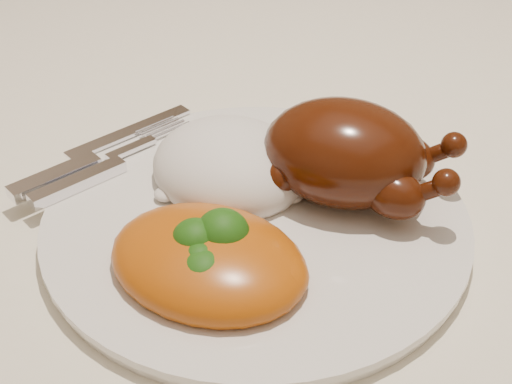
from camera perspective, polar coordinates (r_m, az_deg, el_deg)
The scene contains 7 objects.
dining_table at distance 0.70m, azimuth 8.56°, elevation -3.26°, with size 1.60×0.90×0.76m.
tablecloth at distance 0.65m, azimuth 9.13°, elevation 1.68°, with size 1.73×1.03×0.18m.
dinner_plate at distance 0.53m, azimuth 0.00°, elevation -2.32°, with size 0.31×0.31×0.01m, color white.
roast_chicken at distance 0.53m, azimuth 7.41°, elevation 3.06°, with size 0.16×0.12×0.08m.
rice_mound at distance 0.55m, azimuth -2.08°, elevation 1.99°, with size 0.13×0.12×0.07m.
mac_and_cheese at distance 0.47m, azimuth -3.46°, elevation -5.48°, with size 0.15×0.12×0.06m.
cutlery at distance 0.58m, azimuth -13.12°, elevation 2.18°, with size 0.06×0.18×0.01m.
Camera 1 is at (0.21, -0.50, 1.11)m, focal length 50.00 mm.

